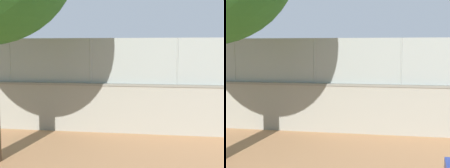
# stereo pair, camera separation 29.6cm
# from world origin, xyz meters

# --- Properties ---
(ground_plane) EXTENTS (260.00, 260.00, 0.00)m
(ground_plane) POSITION_xyz_m (0.00, 0.00, 0.00)
(ground_plane) COLOR tan
(perimeter_wall) EXTENTS (31.66, 1.55, 1.79)m
(perimeter_wall) POSITION_xyz_m (0.15, 12.82, 0.90)
(perimeter_wall) COLOR gray
(perimeter_wall) RESTS_ON ground_plane
(fence_panel_on_wall) EXTENTS (31.08, 1.18, 1.63)m
(fence_panel_on_wall) POSITION_xyz_m (0.15, 12.82, 2.61)
(fence_panel_on_wall) COLOR gray
(fence_panel_on_wall) RESTS_ON perimeter_wall
(player_near_wall_returning) EXTENTS (0.75, 1.04, 1.62)m
(player_near_wall_returning) POSITION_xyz_m (-0.99, 1.13, 0.96)
(player_near_wall_returning) COLOR #591919
(player_near_wall_returning) RESTS_ON ground_plane
(spare_ball_by_wall) EXTENTS (0.14, 0.14, 0.14)m
(spare_ball_by_wall) POSITION_xyz_m (0.41, 11.19, 0.07)
(spare_ball_by_wall) COLOR yellow
(spare_ball_by_wall) RESTS_ON ground_plane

